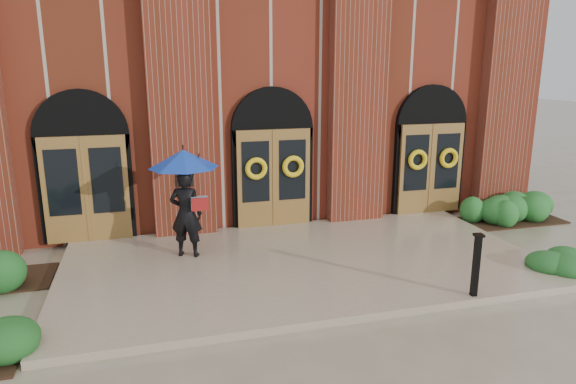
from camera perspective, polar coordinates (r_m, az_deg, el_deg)
name	(u,v)px	position (r m, az deg, el deg)	size (l,w,h in m)	color
ground	(305,269)	(11.03, 1.91, -8.54)	(90.00, 90.00, 0.00)	gray
landing	(303,263)	(11.14, 1.68, -7.90)	(10.00, 5.30, 0.15)	tan
church_building	(232,85)	(18.76, -6.24, 11.72)	(16.20, 12.53, 7.00)	maroon
man_with_umbrella	(185,183)	(11.09, -11.40, 1.04)	(1.91, 1.91, 2.35)	black
metal_post	(476,264)	(9.85, 20.18, -7.48)	(0.18, 0.18, 1.18)	black
hedge_wall_right	(510,209)	(15.39, 23.45, -1.77)	(2.71, 1.08, 0.70)	#215E23
hedge_front_right	(557,260)	(12.28, 27.74, -6.74)	(1.24, 1.06, 0.44)	#1D521F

